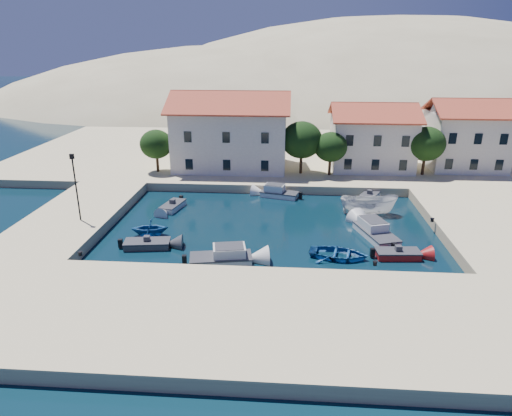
# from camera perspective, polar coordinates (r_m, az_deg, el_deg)

# --- Properties ---
(ground) EXTENTS (400.00, 400.00, 0.00)m
(ground) POSITION_cam_1_polar(r_m,az_deg,el_deg) (34.02, 1.19, -8.84)
(ground) COLOR black
(ground) RESTS_ON ground
(quay_south) EXTENTS (52.00, 12.00, 1.00)m
(quay_south) POSITION_cam_1_polar(r_m,az_deg,el_deg) (28.64, 0.53, -13.76)
(quay_south) COLOR #CDBB8C
(quay_south) RESTS_ON ground
(quay_east) EXTENTS (11.00, 20.00, 1.00)m
(quay_east) POSITION_cam_1_polar(r_m,az_deg,el_deg) (46.85, 27.87, -2.28)
(quay_east) COLOR #CDBB8C
(quay_east) RESTS_ON ground
(quay_west) EXTENTS (8.00, 20.00, 1.00)m
(quay_west) POSITION_cam_1_polar(r_m,az_deg,el_deg) (47.48, -21.64, -1.04)
(quay_west) COLOR #CDBB8C
(quay_west) RESTS_ON ground
(quay_north) EXTENTS (80.00, 36.00, 1.00)m
(quay_north) POSITION_cam_1_polar(r_m,az_deg,el_deg) (69.60, 4.57, 6.75)
(quay_north) COLOR #CDBB8C
(quay_north) RESTS_ON ground
(hills) EXTENTS (254.00, 176.00, 99.00)m
(hills) POSITION_cam_1_polar(r_m,az_deg,el_deg) (159.61, 11.03, 5.23)
(hills) COLOR tan
(hills) RESTS_ON ground
(building_left) EXTENTS (14.70, 9.45, 9.70)m
(building_left) POSITION_cam_1_polar(r_m,az_deg,el_deg) (59.17, -3.16, 9.80)
(building_left) COLOR beige
(building_left) RESTS_ON quay_north
(building_mid) EXTENTS (10.50, 8.40, 8.30)m
(building_mid) POSITION_cam_1_polar(r_m,az_deg,el_deg) (60.72, 14.29, 8.80)
(building_mid) COLOR beige
(building_mid) RESTS_ON quay_north
(building_right) EXTENTS (9.45, 8.40, 8.80)m
(building_right) POSITION_cam_1_polar(r_m,az_deg,el_deg) (64.78, 24.78, 8.49)
(building_right) COLOR beige
(building_right) RESTS_ON quay_north
(trees) EXTENTS (37.30, 5.30, 6.45)m
(trees) POSITION_cam_1_polar(r_m,az_deg,el_deg) (56.49, 7.27, 8.04)
(trees) COLOR #382314
(trees) RESTS_ON quay_north
(lamppost) EXTENTS (0.35, 0.25, 6.22)m
(lamppost) POSITION_cam_1_polar(r_m,az_deg,el_deg) (43.85, -21.66, 3.16)
(lamppost) COLOR black
(lamppost) RESTS_ON quay_west
(bollards) EXTENTS (29.36, 9.56, 0.30)m
(bollards) POSITION_cam_1_polar(r_m,az_deg,el_deg) (36.95, 5.89, -4.50)
(bollards) COLOR black
(bollards) RESTS_ON ground
(motorboat_grey_sw) EXTENTS (4.01, 2.18, 1.25)m
(motorboat_grey_sw) POSITION_cam_1_polar(r_m,az_deg,el_deg) (39.86, -13.43, -4.43)
(motorboat_grey_sw) COLOR #35363B
(motorboat_grey_sw) RESTS_ON ground
(cabin_cruiser_south) EXTENTS (5.15, 2.91, 1.60)m
(cabin_cruiser_south) POSITION_cam_1_polar(r_m,az_deg,el_deg) (36.20, -4.41, -6.18)
(cabin_cruiser_south) COLOR silver
(cabin_cruiser_south) RESTS_ON ground
(rowboat_south) EXTENTS (5.27, 4.22, 0.97)m
(rowboat_south) POSITION_cam_1_polar(r_m,az_deg,el_deg) (37.75, 10.26, -6.11)
(rowboat_south) COLOR #194D8B
(rowboat_south) RESTS_ON ground
(motorboat_red_se) EXTENTS (3.61, 1.82, 1.25)m
(motorboat_red_se) POSITION_cam_1_polar(r_m,az_deg,el_deg) (38.76, 17.30, -5.54)
(motorboat_red_se) COLOR maroon
(motorboat_red_se) RESTS_ON ground
(cabin_cruiser_east) EXTENTS (3.67, 5.74, 1.60)m
(cabin_cruiser_east) POSITION_cam_1_polar(r_m,az_deg,el_deg) (42.09, 14.79, -2.94)
(cabin_cruiser_east) COLOR silver
(cabin_cruiser_east) RESTS_ON ground
(boat_east) EXTENTS (5.70, 2.15, 2.20)m
(boat_east) POSITION_cam_1_polar(r_m,az_deg,el_deg) (47.68, 13.81, -0.72)
(boat_east) COLOR silver
(boat_east) RESTS_ON ground
(motorboat_white_ne) EXTENTS (2.97, 3.80, 1.25)m
(motorboat_white_ne) POSITION_cam_1_polar(r_m,az_deg,el_deg) (52.14, 13.99, 1.41)
(motorboat_white_ne) COLOR silver
(motorboat_white_ne) RESTS_ON ground
(rowboat_west) EXTENTS (3.68, 3.31, 1.73)m
(rowboat_west) POSITION_cam_1_polar(r_m,az_deg,el_deg) (42.43, -13.08, -3.29)
(rowboat_west) COLOR #194D8B
(rowboat_west) RESTS_ON ground
(motorboat_white_west) EXTENTS (2.26, 3.76, 1.25)m
(motorboat_white_west) POSITION_cam_1_polar(r_m,az_deg,el_deg) (48.37, -10.36, 0.22)
(motorboat_white_west) COLOR silver
(motorboat_white_west) RESTS_ON ground
(cabin_cruiser_north) EXTENTS (4.47, 2.77, 1.60)m
(cabin_cruiser_north) POSITION_cam_1_polar(r_m,az_deg,el_deg) (51.31, 2.95, 1.90)
(cabin_cruiser_north) COLOR silver
(cabin_cruiser_north) RESTS_ON ground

